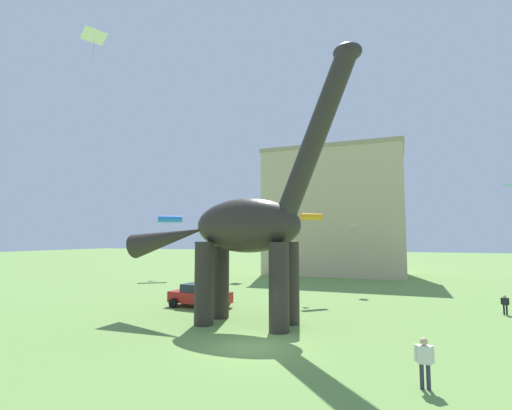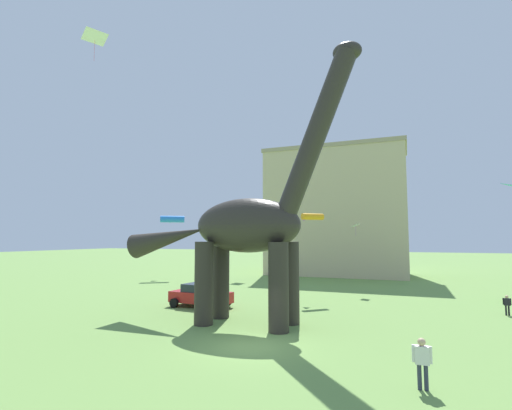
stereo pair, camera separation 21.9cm
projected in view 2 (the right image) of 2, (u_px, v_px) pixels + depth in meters
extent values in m
plane|color=#6B9347|center=(250.00, 347.00, 16.22)|extent=(240.00, 240.00, 0.00)
cylinder|color=#2D2823|center=(290.00, 282.00, 20.71)|extent=(1.03, 1.03, 4.47)
cylinder|color=#2D2823|center=(278.00, 287.00, 18.89)|extent=(1.03, 1.03, 4.47)
cylinder|color=#2D2823|center=(221.00, 279.00, 22.30)|extent=(1.03, 1.03, 4.47)
cylinder|color=#2D2823|center=(204.00, 283.00, 20.48)|extent=(1.03, 1.03, 4.47)
ellipsoid|color=#2D2823|center=(247.00, 225.00, 20.87)|extent=(6.12, 2.63, 3.01)
cylinder|color=#2D2823|center=(317.00, 133.00, 19.82)|extent=(4.40, 1.13, 8.71)
ellipsoid|color=#2D2823|center=(347.00, 52.00, 19.56)|extent=(1.51, 0.94, 1.03)
cone|color=#2D2823|center=(169.00, 238.00, 22.71)|extent=(5.37, 1.51, 2.55)
cube|color=red|center=(201.00, 297.00, 25.57)|extent=(4.35, 2.16, 0.72)
cube|color=#232B35|center=(201.00, 288.00, 25.63)|extent=(2.40, 1.77, 0.52)
cylinder|color=black|center=(227.00, 302.00, 25.79)|extent=(0.64, 0.28, 0.62)
cylinder|color=black|center=(215.00, 306.00, 24.14)|extent=(0.64, 0.28, 0.62)
cylinder|color=black|center=(188.00, 299.00, 26.94)|extent=(0.64, 0.28, 0.62)
cylinder|color=black|center=(174.00, 303.00, 25.29)|extent=(0.64, 0.28, 0.62)
cylinder|color=black|center=(506.00, 310.00, 22.76)|extent=(0.10, 0.10, 0.60)
cylinder|color=black|center=(509.00, 311.00, 22.70)|extent=(0.10, 0.10, 0.60)
cube|color=black|center=(507.00, 302.00, 22.77)|extent=(0.32, 0.20, 0.42)
sphere|color=tan|center=(507.00, 297.00, 22.80)|extent=(0.19, 0.19, 0.19)
cylinder|color=black|center=(503.00, 301.00, 22.85)|extent=(0.08, 0.08, 0.40)
cylinder|color=black|center=(511.00, 302.00, 22.71)|extent=(0.08, 0.08, 0.40)
cylinder|color=#2D3347|center=(420.00, 377.00, 11.64)|extent=(0.13, 0.13, 0.77)
cylinder|color=#2D3347|center=(426.00, 378.00, 11.57)|extent=(0.13, 0.13, 0.77)
cube|color=silver|center=(422.00, 355.00, 11.67)|extent=(0.42, 0.26, 0.55)
sphere|color=tan|center=(422.00, 342.00, 11.70)|extent=(0.24, 0.24, 0.24)
cylinder|color=silver|center=(414.00, 353.00, 11.76)|extent=(0.10, 0.10, 0.52)
cylinder|color=silver|center=(431.00, 355.00, 11.58)|extent=(0.10, 0.10, 0.52)
cube|color=white|center=(356.00, 225.00, 33.17)|extent=(0.73, 0.92, 0.25)
cylinder|color=purple|center=(356.00, 231.00, 33.13)|extent=(0.01, 0.01, 0.83)
cube|color=#287AE5|center=(245.00, 218.00, 43.97)|extent=(1.15, 1.66, 0.57)
cylinder|color=#287AE5|center=(172.00, 219.00, 44.89)|extent=(2.77, 2.24, 0.79)
cone|color=#19B2B7|center=(172.00, 220.00, 46.40)|extent=(1.05, 1.08, 0.83)
cube|color=white|center=(95.00, 37.00, 23.86)|extent=(1.48, 1.68, 0.45)
cylinder|color=red|center=(94.00, 50.00, 23.78)|extent=(0.01, 0.01, 1.40)
cylinder|color=orange|center=(313.00, 217.00, 29.47)|extent=(1.66, 1.60, 0.51)
cone|color=purple|center=(306.00, 217.00, 30.39)|extent=(0.69, 0.70, 0.53)
cube|color=#CCB78E|center=(337.00, 214.00, 48.80)|extent=(17.16, 8.75, 15.68)
cube|color=tan|center=(335.00, 152.00, 49.50)|extent=(17.51, 8.92, 0.50)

